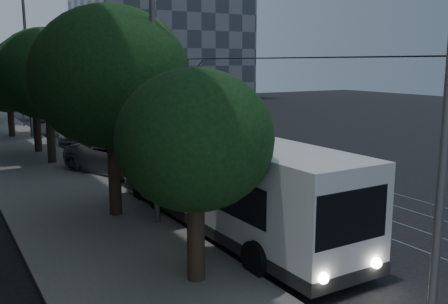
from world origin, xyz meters
The scene contains 18 objects.
ground centered at (0.00, 0.00, 0.00)m, with size 120.00×120.00×0.00m, color black.
sidewalk centered at (-7.50, 20.00, 0.07)m, with size 5.00×90.00×0.15m, color slate.
tram_rails centered at (2.50, 20.00, 0.01)m, with size 4.52×90.00×0.02m.
overhead_wires centered at (-4.97, 20.00, 3.47)m, with size 2.23×90.00×6.00m.
building_distant_right centered at (18.00, 55.00, 12.00)m, with size 22.00×18.00×24.00m, color #3C424C.
trolleybus centered at (-3.78, -0.65, 1.68)m, with size 2.74×12.26×5.63m.
pickup_silver centered at (-3.83, 8.58, 0.92)m, with size 3.06×6.63×1.84m, color #95969C.
car_white_a centered at (-3.45, 15.25, 0.63)m, with size 1.48×3.69×1.26m, color #B2B3B6.
car_white_b centered at (-3.55, 19.50, 0.73)m, with size 2.03×5.00×1.45m, color silver.
car_white_c centered at (-3.45, 24.50, 0.67)m, with size 1.42×4.08×1.34m, color silver.
car_white_d centered at (-3.12, 34.57, 0.68)m, with size 1.62×4.02×1.37m, color #AFAFB3.
tree_0 centered at (-6.50, -4.20, 3.65)m, with size 3.81×3.81×5.39m.
tree_1 centered at (-6.50, 2.07, 4.98)m, with size 5.41×5.41×7.43m.
tree_2 centered at (-6.50, 12.85, 4.88)m, with size 5.32×5.32×7.28m.
tree_3 centered at (-6.50, 16.77, 4.73)m, with size 5.22×5.22×7.09m.
tree_4 centered at (-7.00, 24.23, 3.87)m, with size 4.40×4.40×5.86m.
streetlamp_near centered at (-5.20, 0.44, 5.50)m, with size 2.22×0.44×9.03m.
streetlamp_far centered at (-5.37, 23.10, 6.51)m, with size 2.61×0.44×10.88m.
Camera 1 is at (-11.80, -14.64, 5.49)m, focal length 40.00 mm.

